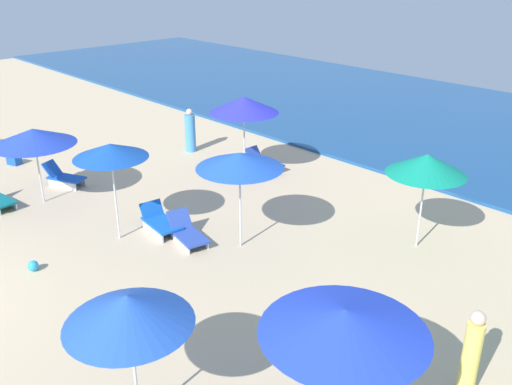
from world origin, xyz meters
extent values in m
cube|color=#1D4D86|center=(0.00, 22.49, 0.06)|extent=(60.00, 15.02, 0.12)
cylinder|color=silver|center=(2.83, 7.94, 1.09)|extent=(0.05, 0.05, 2.18)
cone|color=blue|center=(2.83, 7.94, 2.38)|extent=(2.20, 2.20, 0.40)
cube|color=silver|center=(1.76, 6.77, 0.09)|extent=(1.10, 0.26, 0.19)
cube|color=silver|center=(1.86, 7.30, 0.09)|extent=(1.10, 0.26, 0.19)
cube|color=#304DAB|center=(1.81, 7.04, 0.22)|extent=(1.34, 0.87, 0.06)
cube|color=#304DAB|center=(1.25, 7.15, 0.46)|extent=(0.50, 0.67, 0.51)
cylinder|color=silver|center=(-0.79, 11.38, 1.12)|extent=(0.05, 0.05, 2.24)
cone|color=#2E30DB|center=(-0.79, 11.38, 2.51)|extent=(2.31, 2.31, 0.53)
cube|color=silver|center=(-0.73, 12.06, 0.12)|extent=(1.23, 0.04, 0.23)
cube|color=silver|center=(-0.73, 12.59, 0.12)|extent=(1.23, 0.04, 0.23)
cube|color=#2D4AA7|center=(-0.73, 12.32, 0.26)|extent=(1.37, 0.63, 0.06)
cube|color=#2D4AA7|center=(-1.36, 12.32, 0.46)|extent=(0.34, 0.59, 0.43)
cylinder|color=silver|center=(0.27, 5.86, 1.15)|extent=(0.05, 0.05, 2.30)
cone|color=#174BAE|center=(0.27, 5.86, 2.48)|extent=(1.91, 1.91, 0.37)
cube|color=silver|center=(0.78, 6.59, 0.13)|extent=(1.14, 0.18, 0.26)
cube|color=silver|center=(0.85, 7.15, 0.13)|extent=(1.14, 0.18, 0.26)
cube|color=blue|center=(0.81, 6.87, 0.29)|extent=(1.34, 0.81, 0.06)
cube|color=blue|center=(0.23, 6.94, 0.50)|extent=(0.33, 0.66, 0.44)
cylinder|color=silver|center=(-3.46, 5.41, 0.93)|extent=(0.05, 0.05, 1.86)
cone|color=blue|center=(-3.46, 5.41, 2.10)|extent=(2.45, 2.45, 0.48)
cube|color=silver|center=(-4.00, 4.49, 0.11)|extent=(1.14, 0.18, 0.22)
cube|color=silver|center=(-4.04, 6.31, 0.13)|extent=(1.01, 0.49, 0.26)
cube|color=silver|center=(-4.24, 6.74, 0.13)|extent=(1.01, 0.49, 0.26)
cube|color=blue|center=(-4.14, 6.53, 0.29)|extent=(1.34, 1.02, 0.06)
cube|color=blue|center=(-4.65, 6.30, 0.52)|extent=(0.58, 0.65, 0.50)
cylinder|color=silver|center=(6.15, 2.74, 0.97)|extent=(0.05, 0.05, 1.93)
cone|color=blue|center=(6.15, 2.74, 2.18)|extent=(1.99, 1.99, 0.50)
cylinder|color=silver|center=(6.02, 11.29, 1.01)|extent=(0.05, 0.05, 2.02)
cone|color=#108B6C|center=(6.02, 11.29, 2.28)|extent=(1.99, 1.99, 0.52)
cone|color=blue|center=(8.60, 4.78, 2.25)|extent=(2.50, 2.50, 0.39)
cylinder|color=#4592DE|center=(-4.18, 11.65, 0.72)|extent=(0.56, 0.56, 1.45)
sphere|color=beige|center=(-4.18, 11.65, 1.56)|extent=(0.25, 0.25, 0.25)
cylinder|color=#E8D960|center=(9.49, 7.23, 0.72)|extent=(0.42, 0.42, 1.43)
sphere|color=beige|center=(9.49, 7.23, 1.55)|extent=(0.26, 0.26, 0.26)
sphere|color=#2AA5E0|center=(0.33, 3.46, 0.13)|extent=(0.26, 0.26, 0.26)
cube|color=blue|center=(-7.41, 6.08, 0.16)|extent=(0.54, 0.47, 0.32)
camera|label=1|loc=(12.49, -0.65, 7.05)|focal=39.14mm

